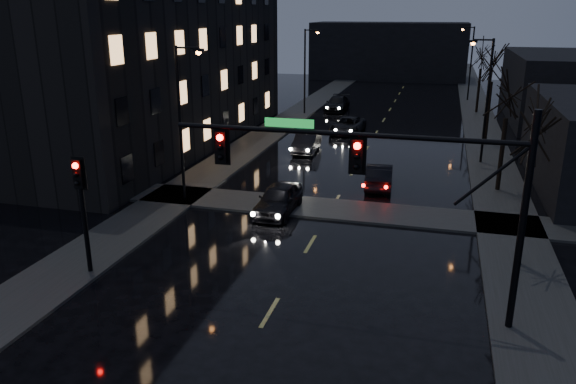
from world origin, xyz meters
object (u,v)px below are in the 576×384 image
Objects in this scene: oncoming_car_b at (307,142)px; oncoming_car_c at (348,125)px; oncoming_car_d at (337,104)px; oncoming_car_a at (278,199)px; lead_car at (379,176)px.

oncoming_car_b is 7.34m from oncoming_car_c.
oncoming_car_d reaches higher than oncoming_car_c.
oncoming_car_a reaches higher than oncoming_car_d.
oncoming_car_a is at bearing -84.18° from oncoming_car_d.
oncoming_car_b is at bearing 98.37° from oncoming_car_a.
oncoming_car_b reaches higher than oncoming_car_c.
oncoming_car_d is 25.66m from lead_car.
oncoming_car_a is 7.12m from lead_car.
lead_car is (7.01, -24.68, -0.03)m from oncoming_car_d.
oncoming_car_c is (0.15, 19.92, -0.06)m from oncoming_car_a.
oncoming_car_b is at bearing -85.79° from oncoming_car_d.
oncoming_car_c is at bearing 72.83° from oncoming_car_b.
oncoming_car_b reaches higher than oncoming_car_d.
oncoming_car_c is 10.78m from oncoming_car_d.
oncoming_car_a is at bearing 48.35° from lead_car.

